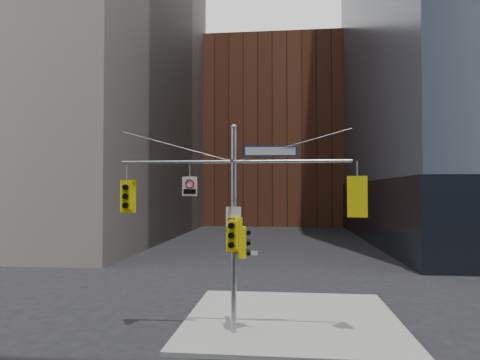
% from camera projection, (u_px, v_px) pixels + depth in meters
% --- Properties ---
extents(ground, '(160.00, 160.00, 0.00)m').
position_uv_depth(ground, '(226.00, 360.00, 12.60)').
color(ground, black).
rests_on(ground, ground).
extents(sidewalk_corner, '(8.00, 8.00, 0.15)m').
position_uv_depth(sidewalk_corner, '(292.00, 319.00, 16.37)').
color(sidewalk_corner, gray).
rests_on(sidewalk_corner, ground).
extents(brick_midrise, '(26.00, 20.00, 28.00)m').
position_uv_depth(brick_midrise, '(274.00, 137.00, 70.65)').
color(brick_midrise, brown).
rests_on(brick_midrise, ground).
extents(signal_assembly, '(8.00, 0.80, 7.30)m').
position_uv_depth(signal_assembly, '(234.00, 208.00, 14.71)').
color(signal_assembly, '#989BA1').
rests_on(signal_assembly, ground).
extents(traffic_light_west_arm, '(0.56, 0.47, 1.17)m').
position_uv_depth(traffic_light_west_arm, '(127.00, 196.00, 15.13)').
color(traffic_light_west_arm, '#FFE90D').
rests_on(traffic_light_west_arm, ground).
extents(traffic_light_east_arm, '(0.65, 0.58, 1.37)m').
position_uv_depth(traffic_light_east_arm, '(357.00, 197.00, 14.28)').
color(traffic_light_east_arm, '#FFE90D').
rests_on(traffic_light_east_arm, ground).
extents(traffic_light_pole_side, '(0.46, 0.39, 1.06)m').
position_uv_depth(traffic_light_pole_side, '(243.00, 242.00, 14.66)').
color(traffic_light_pole_side, '#FFE90D').
rests_on(traffic_light_pole_side, ground).
extents(traffic_light_pole_front, '(0.57, 0.50, 1.19)m').
position_uv_depth(traffic_light_pole_front, '(233.00, 235.00, 14.42)').
color(traffic_light_pole_front, '#FFE90D').
rests_on(traffic_light_pole_front, ground).
extents(street_sign_blade, '(1.82, 0.18, 0.35)m').
position_uv_depth(street_sign_blade, '(270.00, 151.00, 14.63)').
color(street_sign_blade, '#112F9F').
rests_on(street_sign_blade, ground).
extents(regulatory_sign_arm, '(0.54, 0.11, 0.68)m').
position_uv_depth(regulatory_sign_arm, '(190.00, 186.00, 14.87)').
color(regulatory_sign_arm, silver).
rests_on(regulatory_sign_arm, ground).
extents(regulatory_sign_pole, '(0.52, 0.07, 0.68)m').
position_uv_depth(regulatory_sign_pole, '(233.00, 217.00, 14.58)').
color(regulatory_sign_pole, silver).
rests_on(regulatory_sign_pole, ground).
extents(street_blade_ew, '(0.74, 0.05, 0.15)m').
position_uv_depth(street_blade_ew, '(247.00, 253.00, 14.62)').
color(street_blade_ew, silver).
rests_on(street_blade_ew, ground).
extents(street_blade_ns, '(0.09, 0.71, 0.14)m').
position_uv_depth(street_blade_ns, '(235.00, 253.00, 15.12)').
color(street_blade_ns, '#145926').
rests_on(street_blade_ns, ground).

